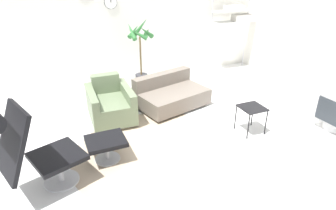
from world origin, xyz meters
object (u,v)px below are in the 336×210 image
at_px(side_table, 252,110).
at_px(lounge_chair, 23,142).
at_px(armchair_red, 111,105).
at_px(potted_plant, 141,54).
at_px(ottoman, 106,144).
at_px(couch_low, 171,95).
at_px(shelf_unit, 236,15).

bearing_deg(side_table, lounge_chair, -176.79).
relative_size(lounge_chair, armchair_red, 1.36).
relative_size(armchair_red, side_table, 2.08).
xyz_separation_m(side_table, potted_plant, (-1.00, 2.61, 0.33)).
height_order(ottoman, couch_low, couch_low).
bearing_deg(side_table, armchair_red, 146.69).
height_order(ottoman, side_table, side_table).
height_order(lounge_chair, potted_plant, potted_plant).
bearing_deg(ottoman, potted_plant, 61.27).
height_order(armchair_red, couch_low, armchair_red).
relative_size(lounge_chair, potted_plant, 0.86).
distance_m(couch_low, potted_plant, 1.32).
xyz_separation_m(armchair_red, couch_low, (1.19, 0.09, -0.06)).
bearing_deg(side_table, potted_plant, 110.88).
bearing_deg(armchair_red, shelf_unit, -154.98).
distance_m(ottoman, armchair_red, 1.21).
height_order(ottoman, potted_plant, potted_plant).
relative_size(lounge_chair, shelf_unit, 0.66).
height_order(side_table, shelf_unit, shelf_unit).
height_order(lounge_chair, armchair_red, lounge_chair).
xyz_separation_m(lounge_chair, armchair_red, (1.30, 1.50, -0.47)).
distance_m(couch_low, shelf_unit, 2.95).
bearing_deg(lounge_chair, side_table, 73.48).
bearing_deg(couch_low, side_table, 105.84).
bearing_deg(shelf_unit, potted_plant, -175.51).
bearing_deg(couch_low, armchair_red, -9.59).
bearing_deg(shelf_unit, armchair_red, -157.03).
relative_size(lounge_chair, ottoman, 2.37).
distance_m(lounge_chair, ottoman, 1.13).
xyz_separation_m(lounge_chair, ottoman, (0.96, 0.35, -0.49)).
distance_m(side_table, shelf_unit, 3.34).
bearing_deg(potted_plant, armchair_red, -127.79).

